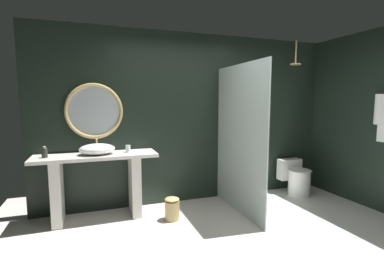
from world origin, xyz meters
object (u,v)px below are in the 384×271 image
(round_wall_mirror, at_px, (94,111))
(waste_bin, at_px, (172,208))
(vessel_sink, at_px, (97,149))
(rain_shower_head, at_px, (296,61))
(tumbler_cup, at_px, (128,149))
(soap_dispenser, at_px, (44,153))
(toilet, at_px, (296,178))

(round_wall_mirror, xyz_separation_m, waste_bin, (0.92, -0.62, -1.28))
(vessel_sink, bearing_deg, rain_shower_head, -3.03)
(round_wall_mirror, bearing_deg, vessel_sink, -86.88)
(tumbler_cup, xyz_separation_m, rain_shower_head, (2.58, -0.18, 1.27))
(soap_dispenser, height_order, round_wall_mirror, round_wall_mirror)
(toilet, height_order, waste_bin, toilet)
(toilet, relative_size, waste_bin, 1.83)
(vessel_sink, height_order, round_wall_mirror, round_wall_mirror)
(rain_shower_head, relative_size, toilet, 0.64)
(vessel_sink, xyz_separation_m, soap_dispenser, (-0.62, -0.02, -0.01))
(vessel_sink, distance_m, toilet, 3.25)
(vessel_sink, xyz_separation_m, tumbler_cup, (0.40, 0.03, -0.02))
(vessel_sink, distance_m, soap_dispenser, 0.62)
(rain_shower_head, bearing_deg, waste_bin, -173.93)
(toilet, bearing_deg, soap_dispenser, 179.29)
(soap_dispenser, height_order, rain_shower_head, rain_shower_head)
(tumbler_cup, relative_size, waste_bin, 0.32)
(soap_dispenser, bearing_deg, vessel_sink, 1.49)
(round_wall_mirror, distance_m, rain_shower_head, 3.12)
(soap_dispenser, bearing_deg, waste_bin, -13.38)
(round_wall_mirror, height_order, toilet, round_wall_mirror)
(soap_dispenser, bearing_deg, round_wall_mirror, 22.83)
(vessel_sink, xyz_separation_m, waste_bin, (0.91, -0.38, -0.79))
(vessel_sink, bearing_deg, toilet, -1.13)
(waste_bin, bearing_deg, tumbler_cup, 141.39)
(round_wall_mirror, bearing_deg, soap_dispenser, -157.17)
(vessel_sink, relative_size, rain_shower_head, 1.26)
(waste_bin, bearing_deg, soap_dispenser, 166.62)
(tumbler_cup, bearing_deg, rain_shower_head, -4.06)
(vessel_sink, height_order, tumbler_cup, vessel_sink)
(round_wall_mirror, bearing_deg, tumbler_cup, -27.21)
(vessel_sink, distance_m, waste_bin, 1.26)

